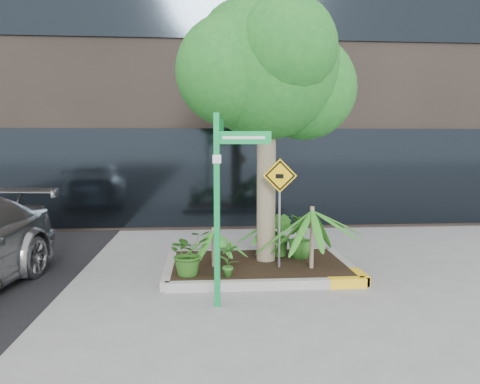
{
  "coord_description": "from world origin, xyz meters",
  "views": [
    {
      "loc": [
        -0.79,
        -7.93,
        2.29
      ],
      "look_at": [
        -0.14,
        0.2,
        1.45
      ],
      "focal_mm": 35.0,
      "sensor_mm": 36.0,
      "label": 1
    }
  ],
  "objects": [
    {
      "name": "ground",
      "position": [
        0.0,
        0.0,
        0.0
      ],
      "size": [
        80.0,
        80.0,
        0.0
      ],
      "primitive_type": "plane",
      "color": "gray",
      "rests_on": "ground"
    },
    {
      "name": "planter",
      "position": [
        0.23,
        0.27,
        0.1
      ],
      "size": [
        3.35,
        2.36,
        0.15
      ],
      "color": "#9E9E99",
      "rests_on": "ground"
    },
    {
      "name": "tree",
      "position": [
        0.36,
        0.51,
        3.65
      ],
      "size": [
        3.33,
        2.95,
        5.0
      ],
      "color": "gray",
      "rests_on": "ground"
    },
    {
      "name": "palm_front",
      "position": [
        1.07,
        -0.12,
        1.15
      ],
      "size": [
        1.21,
        1.21,
        1.34
      ],
      "color": "gray",
      "rests_on": "ground"
    },
    {
      "name": "palm_left",
      "position": [
        -0.61,
        0.11,
        0.79
      ],
      "size": [
        0.77,
        0.77,
        0.86
      ],
      "color": "gray",
      "rests_on": "ground"
    },
    {
      "name": "palm_back",
      "position": [
        0.43,
        1.03,
        0.73
      ],
      "size": [
        0.7,
        0.7,
        0.78
      ],
      "color": "gray",
      "rests_on": "ground"
    },
    {
      "name": "shrub_a",
      "position": [
        -1.04,
        -0.41,
        0.53
      ],
      "size": [
        0.92,
        0.92,
        0.75
      ],
      "primitive_type": "imported",
      "rotation": [
        0.0,
        0.0,
        0.5
      ],
      "color": "#265618",
      "rests_on": "planter"
    },
    {
      "name": "shrub_b",
      "position": [
        1.03,
        0.63,
        0.56
      ],
      "size": [
        0.62,
        0.62,
        0.82
      ],
      "primitive_type": "imported",
      "rotation": [
        0.0,
        0.0,
        2.03
      ],
      "color": "#2B681F",
      "rests_on": "planter"
    },
    {
      "name": "shrub_c",
      "position": [
        -0.39,
        -0.55,
        0.44
      ],
      "size": [
        0.36,
        0.36,
        0.58
      ],
      "primitive_type": "imported",
      "rotation": [
        0.0,
        0.0,
        3.32
      ],
      "color": "#28621E",
      "rests_on": "planter"
    },
    {
      "name": "shrub_d",
      "position": [
        0.69,
        0.75,
        0.57
      ],
      "size": [
        0.65,
        0.65,
        0.84
      ],
      "primitive_type": "imported",
      "rotation": [
        0.0,
        0.0,
        5.35
      ],
      "color": "#2B6B1F",
      "rests_on": "planter"
    },
    {
      "name": "street_sign_post",
      "position": [
        -0.54,
        -1.46,
        1.68
      ],
      "size": [
        0.8,
        0.87,
        2.71
      ],
      "rotation": [
        0.0,
        0.0,
        -0.16
      ],
      "color": "#0D9641",
      "rests_on": "ground"
    },
    {
      "name": "cattle_sign",
      "position": [
        0.52,
        -0.04,
        1.43
      ],
      "size": [
        0.57,
        0.15,
        1.89
      ],
      "rotation": [
        0.0,
        0.0,
        -0.24
      ],
      "color": "slate",
      "rests_on": "ground"
    }
  ]
}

